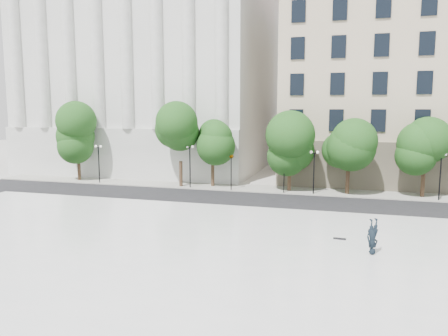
{
  "coord_description": "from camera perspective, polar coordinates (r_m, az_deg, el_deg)",
  "views": [
    {
      "loc": [
        9.17,
        -19.61,
        8.23
      ],
      "look_at": [
        0.77,
        10.0,
        4.06
      ],
      "focal_mm": 35.0,
      "sensor_mm": 36.0,
      "label": 1
    }
  ],
  "objects": [
    {
      "name": "ground",
      "position": [
        23.16,
        -8.86,
        -13.19
      ],
      "size": [
        160.0,
        160.0,
        0.0
      ],
      "primitive_type": "plane",
      "color": "beige",
      "rests_on": "ground"
    },
    {
      "name": "plaza",
      "position": [
        25.67,
        -6.03,
        -10.49
      ],
      "size": [
        44.0,
        22.0,
        0.45
      ],
      "primitive_type": "cube",
      "color": "silver",
      "rests_on": "ground"
    },
    {
      "name": "street",
      "position": [
        39.57,
        2.09,
        -4.27
      ],
      "size": [
        60.0,
        8.0,
        0.02
      ],
      "primitive_type": "cube",
      "color": "black",
      "rests_on": "ground"
    },
    {
      "name": "far_sidewalk",
      "position": [
        45.3,
        3.89,
        -2.69
      ],
      "size": [
        60.0,
        4.0,
        0.12
      ],
      "primitive_type": "cube",
      "color": "#A8A69B",
      "rests_on": "ground"
    },
    {
      "name": "building_west",
      "position": [
        63.96,
        -8.55,
        11.81
      ],
      "size": [
        31.5,
        27.65,
        25.6
      ],
      "color": "silver",
      "rests_on": "ground"
    },
    {
      "name": "building_east",
      "position": [
        59.59,
        26.69,
        9.72
      ],
      "size": [
        36.0,
        26.15,
        23.0
      ],
      "color": "#BDAB90",
      "rests_on": "ground"
    },
    {
      "name": "traffic_light_west",
      "position": [
        43.6,
        0.95,
        1.74
      ],
      "size": [
        0.95,
        1.74,
        4.19
      ],
      "color": "black",
      "rests_on": "ground"
    },
    {
      "name": "traffic_light_east",
      "position": [
        42.56,
        7.89,
        1.44
      ],
      "size": [
        0.38,
        1.6,
        4.14
      ],
      "color": "black",
      "rests_on": "ground"
    },
    {
      "name": "person_lying",
      "position": [
        25.22,
        18.79,
        -10.03
      ],
      "size": [
        1.76,
        1.99,
        0.53
      ],
      "primitive_type": "imported",
      "rotation": [
        -1.54,
        0.0,
        0.65
      ],
      "color": "black",
      "rests_on": "plaza"
    },
    {
      "name": "skateboard",
      "position": [
        27.47,
        14.87,
        -8.91
      ],
      "size": [
        0.75,
        0.24,
        0.08
      ],
      "primitive_type": "cube",
      "rotation": [
        0.0,
        0.0,
        -0.07
      ],
      "color": "black",
      "rests_on": "plaza"
    },
    {
      "name": "street_trees",
      "position": [
        43.85,
        7.25,
        3.23
      ],
      "size": [
        46.9,
        5.14,
        7.47
      ],
      "color": "#382619",
      "rests_on": "ground"
    },
    {
      "name": "lamp_posts",
      "position": [
        43.51,
        3.49,
        0.81
      ],
      "size": [
        35.3,
        0.28,
        4.51
      ],
      "color": "black",
      "rests_on": "ground"
    }
  ]
}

